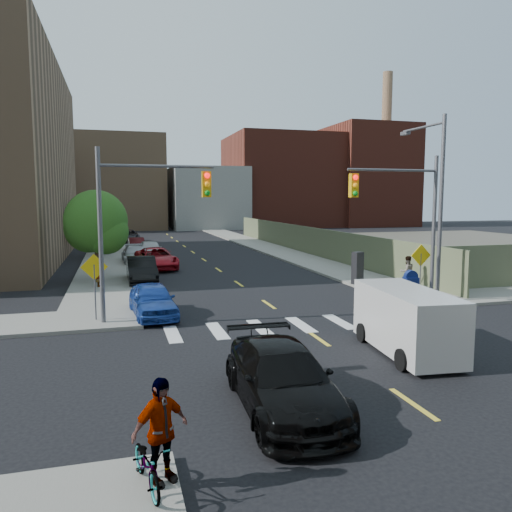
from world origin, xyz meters
TOP-DOWN VIEW (x-y plane):
  - ground at (0.00, 0.00)m, footprint 160.00×160.00m
  - sidewalk_nw at (-7.75, 41.50)m, footprint 3.50×73.00m
  - sidewalk_ne at (7.75, 41.50)m, footprint 3.50×73.00m
  - fence_north at (9.60, 28.00)m, footprint 0.12×44.00m
  - gravel_lot at (28.00, 30.00)m, footprint 36.00×42.00m
  - bg_bldg_west at (-22.00, 70.00)m, footprint 14.00×18.00m
  - bg_bldg_midwest at (-6.00, 72.00)m, footprint 14.00×16.00m
  - bg_bldg_center at (8.00, 70.00)m, footprint 12.00×16.00m
  - bg_bldg_east at (22.00, 72.00)m, footprint 18.00×18.00m
  - bg_bldg_fareast at (38.00, 70.00)m, footprint 14.00×16.00m
  - smokestack at (42.00, 70.00)m, footprint 1.80×1.80m
  - signal_nw at (-5.98, 6.00)m, footprint 4.59×0.30m
  - signal_ne at (5.98, 6.00)m, footprint 4.59×0.30m
  - streetlight_ne at (8.20, 6.90)m, footprint 0.25×3.70m
  - warn_sign_nw at (-7.80, 6.50)m, footprint 1.06×0.06m
  - warn_sign_ne at (7.20, 6.50)m, footprint 1.06×0.06m
  - warn_sign_midwest at (-7.80, 20.00)m, footprint 1.06×0.06m
  - tree_west_near at (-8.00, 16.05)m, footprint 3.66×3.64m
  - tree_west_far at (-8.00, 31.05)m, footprint 3.66×3.64m
  - parked_car_blue at (-5.50, 7.00)m, footprint 2.05×4.37m
  - parked_car_black at (-5.50, 15.97)m, footprint 1.71×4.73m
  - parked_car_red at (-4.20, 21.71)m, footprint 3.06×5.68m
  - parked_car_silver at (-5.50, 25.25)m, footprint 2.14×4.83m
  - parked_car_white at (-4.20, 27.84)m, footprint 1.88×4.64m
  - parked_car_maroon at (-5.04, 33.99)m, footprint 1.57×4.05m
  - parked_car_grey at (-5.50, 45.07)m, footprint 2.43×5.08m
  - black_sedan at (-3.20, -3.41)m, footprint 2.36×5.34m
  - cargo_van at (2.09, -0.24)m, footprint 2.30×4.80m
  - mailbox at (6.36, 6.00)m, footprint 0.67×0.53m
  - payphone at (6.30, 11.24)m, footprint 0.65×0.59m
  - pedestrian_west at (-7.89, 14.42)m, footprint 0.43×0.61m
  - pedestrian_east at (8.48, 9.61)m, footprint 0.88×0.70m
  - pedestrian_sw at (-6.30, -6.00)m, footprint 1.18×0.92m
  - bicycle at (-6.54, -6.11)m, footprint 0.83×1.65m

SIDE VIEW (x-z plane):
  - ground at x=0.00m, z-range 0.00..0.00m
  - gravel_lot at x=28.00m, z-range 0.00..0.06m
  - sidewalk_nw at x=-7.75m, z-range 0.00..0.15m
  - sidewalk_ne at x=7.75m, z-range 0.00..0.15m
  - bicycle at x=-6.54m, z-range 0.15..0.98m
  - parked_car_maroon at x=-5.04m, z-range 0.00..1.31m
  - parked_car_silver at x=-5.50m, z-range 0.00..1.38m
  - parked_car_grey at x=-5.50m, z-range 0.00..1.40m
  - parked_car_blue at x=-5.50m, z-range 0.00..1.45m
  - parked_car_red at x=-4.20m, z-range 0.00..1.51m
  - black_sedan at x=-3.20m, z-range 0.00..1.52m
  - parked_car_black at x=-5.50m, z-range 0.00..1.55m
  - parked_car_white at x=-4.20m, z-range 0.00..1.58m
  - mailbox at x=6.36m, z-range 0.13..1.66m
  - pedestrian_west at x=-7.89m, z-range 0.15..1.75m
  - pedestrian_east at x=8.48m, z-range 0.15..1.88m
  - payphone at x=6.30m, z-range 0.15..2.00m
  - pedestrian_sw at x=-6.30m, z-range 0.15..2.02m
  - cargo_van at x=2.09m, z-range 0.05..2.18m
  - fence_north at x=9.60m, z-range 0.00..2.50m
  - warn_sign_nw at x=-7.80m, z-range 0.58..3.41m
  - warn_sign_ne at x=7.20m, z-range 0.58..3.41m
  - warn_sign_midwest at x=-7.80m, z-range 0.58..3.41m
  - tree_west_near at x=-8.00m, z-range 0.72..6.24m
  - tree_west_far at x=-8.00m, z-range 0.72..6.24m
  - signal_nw at x=-5.98m, z-range 1.03..8.03m
  - signal_ne at x=5.98m, z-range 1.03..8.03m
  - bg_bldg_center at x=8.00m, z-range 0.00..10.00m
  - streetlight_ne at x=8.20m, z-range 0.72..9.72m
  - bg_bldg_west at x=-22.00m, z-range 0.00..12.00m
  - bg_bldg_midwest at x=-6.00m, z-range 0.00..15.00m
  - bg_bldg_east at x=22.00m, z-range 0.00..16.00m
  - bg_bldg_fareast at x=38.00m, z-range 0.00..18.00m
  - smokestack at x=42.00m, z-range 0.00..28.00m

